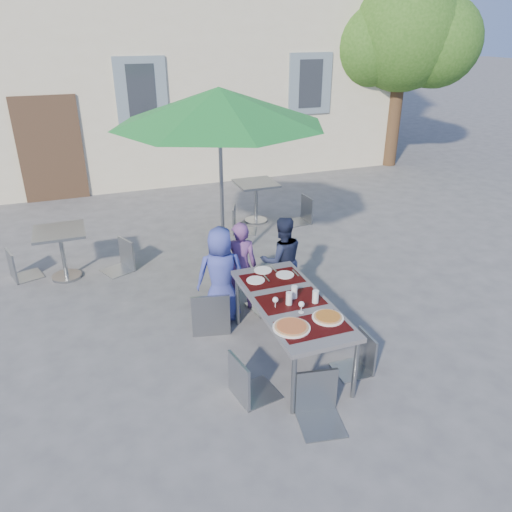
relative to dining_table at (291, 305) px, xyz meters
name	(u,v)px	position (x,y,z in m)	size (l,w,h in m)	color
ground	(268,392)	(-0.45, -0.49, -0.70)	(90.00, 90.00, 0.00)	#4E4E51
tree	(404,35)	(6.10, 7.05, 2.55)	(3.60, 3.00, 4.70)	#49331F
dining_table	(291,305)	(0.00, 0.00, 0.00)	(0.80, 1.85, 0.76)	#414146
pizza_near_left	(292,327)	(-0.22, -0.51, 0.07)	(0.38, 0.38, 0.03)	white
pizza_near_right	(328,317)	(0.21, -0.47, 0.07)	(0.33, 0.33, 0.03)	white
glassware	(297,297)	(0.04, -0.08, 0.13)	(0.52, 0.37, 0.15)	silver
place_settings	(268,275)	(-0.02, 0.64, 0.06)	(0.64, 0.43, 0.01)	white
child_0	(221,275)	(-0.49, 1.07, -0.06)	(0.62, 0.40, 1.27)	#39439D
child_1	(240,266)	(-0.17, 1.26, -0.08)	(0.45, 0.30, 1.24)	#643A76
child_2	(282,260)	(0.42, 1.24, -0.08)	(0.60, 0.35, 1.23)	#1C233E
chair_0	(209,287)	(-0.70, 0.84, -0.07)	(0.56, 0.56, 1.06)	gray
chair_1	(271,272)	(0.17, 1.02, -0.11)	(0.51, 0.51, 1.00)	gray
chair_2	(286,274)	(0.40, 1.05, -0.20)	(0.49, 0.49, 0.85)	gray
chair_3	(247,353)	(-0.68, -0.49, -0.14)	(0.49, 0.49, 0.95)	#93979E
chair_4	(361,333)	(0.63, -0.48, -0.21)	(0.38, 0.37, 0.84)	gray
chair_5	(321,373)	(-0.13, -1.02, -0.14)	(0.48, 0.49, 0.94)	gray
patio_umbrella	(219,107)	(-0.06, 2.40, 1.79)	(3.01, 3.01, 2.75)	#989B9F
cafe_table_0	(61,245)	(-2.38, 3.00, -0.16)	(0.72, 0.72, 0.77)	#989B9F
bg_chair_l_0	(15,247)	(-3.03, 3.21, -0.17)	(0.50, 0.50, 0.90)	gray
bg_chair_r_0	(119,238)	(-1.55, 2.98, -0.16)	(0.54, 0.54, 0.92)	gray
cafe_table_1	(256,194)	(1.15, 4.21, -0.14)	(0.74, 0.74, 0.79)	#989B9F
bg_chair_l_1	(239,204)	(0.68, 3.83, -0.15)	(0.54, 0.54, 0.93)	gray
bg_chair_r_1	(303,194)	(1.99, 3.89, -0.14)	(0.46, 0.45, 0.95)	gray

